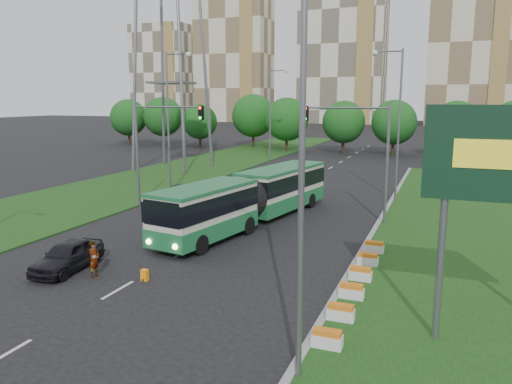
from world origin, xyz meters
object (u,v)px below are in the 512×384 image
at_px(pedestrian, 94,259).
at_px(articulated_bus, 249,198).
at_px(car_left_far, 181,194).
at_px(car_left_near, 67,256).
at_px(shopping_trolley, 145,275).
at_px(traffic_mast_median, 363,143).
at_px(traffic_mast_left, 155,138).

bearing_deg(pedestrian, articulated_bus, -16.39).
bearing_deg(car_left_far, pedestrian, -70.43).
bearing_deg(car_left_near, shopping_trolley, -2.94).
bearing_deg(traffic_mast_median, car_left_near, -128.22).
bearing_deg(shopping_trolley, traffic_mast_left, 117.41).
bearing_deg(traffic_mast_median, pedestrian, -123.00).
relative_size(car_left_far, shopping_trolley, 7.79).
xyz_separation_m(car_left_near, car_left_far, (-2.98, 16.30, -0.06)).
bearing_deg(car_left_near, traffic_mast_median, 47.03).
distance_m(car_left_far, pedestrian, 17.29).
bearing_deg(car_left_near, articulated_bus, 63.06).
relative_size(articulated_bus, car_left_far, 4.31).
height_order(car_left_near, car_left_far, car_left_near).
height_order(articulated_bus, pedestrian, articulated_bus).
xyz_separation_m(traffic_mast_median, car_left_near, (-11.59, -14.72, -4.62)).
distance_m(traffic_mast_median, car_left_near, 19.30).
height_order(traffic_mast_median, shopping_trolley, traffic_mast_median).
bearing_deg(traffic_mast_median, articulated_bus, -156.34).
bearing_deg(traffic_mast_left, car_left_far, 77.13).
bearing_deg(traffic_mast_median, traffic_mast_left, -176.23).
bearing_deg(articulated_bus, pedestrian, -93.46).
relative_size(traffic_mast_left, articulated_bus, 0.46).
distance_m(articulated_bus, car_left_near, 12.72).
relative_size(traffic_mast_median, pedestrian, 4.64).
relative_size(car_left_near, shopping_trolley, 8.20).
relative_size(traffic_mast_left, car_left_near, 1.88).
relative_size(traffic_mast_left, car_left_far, 1.97).
bearing_deg(car_left_near, traffic_mast_left, 99.81).
xyz_separation_m(articulated_bus, car_left_far, (-7.76, 4.56, -1.09)).
bearing_deg(traffic_mast_median, car_left_far, 173.83).
bearing_deg(shopping_trolley, car_left_far, 111.60).
xyz_separation_m(traffic_mast_left, car_left_near, (3.56, -13.72, -4.62)).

